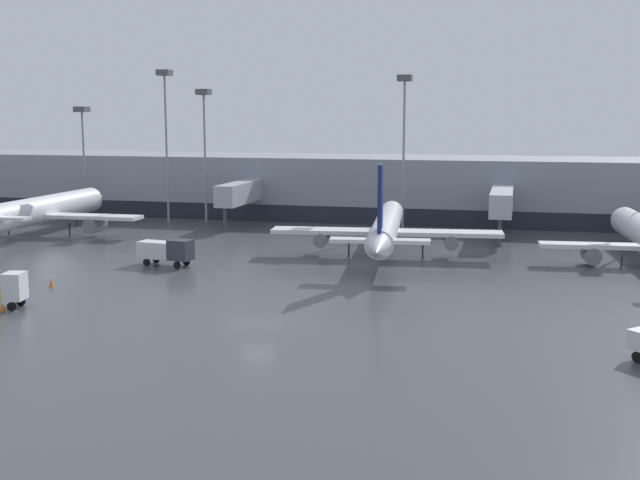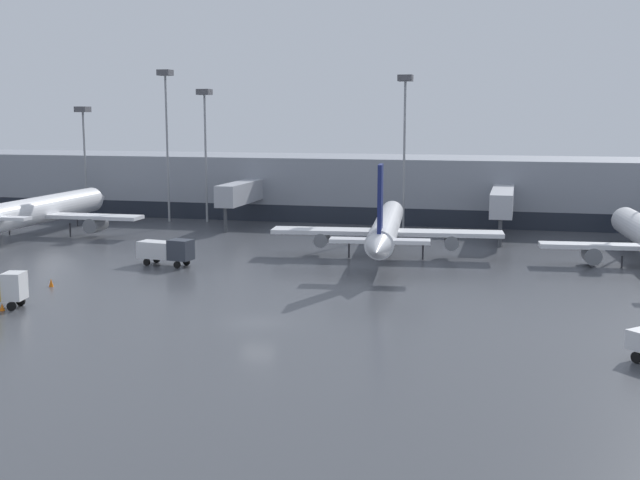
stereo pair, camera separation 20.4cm
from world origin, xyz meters
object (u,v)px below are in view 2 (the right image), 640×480
at_px(parked_jet_2, 41,210).
at_px(service_truck_2, 0,288).
at_px(apron_light_mast_2, 84,129).
at_px(apron_light_mast_0, 166,105).
at_px(parked_jet_0, 386,228).
at_px(traffic_cone_1, 51,283).
at_px(traffic_cone_3, 2,307).
at_px(apron_light_mast_4, 405,110).
at_px(service_truck_1, 166,250).
at_px(apron_light_mast_3, 205,118).

height_order(parked_jet_2, service_truck_2, parked_jet_2).
bearing_deg(apron_light_mast_2, apron_light_mast_0, -5.16).
distance_m(parked_jet_0, traffic_cone_1, 34.13).
bearing_deg(parked_jet_0, parked_jet_2, 76.76).
distance_m(parked_jet_2, apron_light_mast_0, 23.20).
height_order(traffic_cone_1, apron_light_mast_2, apron_light_mast_2).
height_order(traffic_cone_3, apron_light_mast_4, apron_light_mast_4).
xyz_separation_m(service_truck_2, apron_light_mast_0, (-9.04, 51.10, 14.80)).
height_order(parked_jet_0, apron_light_mast_0, apron_light_mast_0).
bearing_deg(service_truck_1, parked_jet_2, 157.26).
bearing_deg(service_truck_1, traffic_cone_1, -105.99).
distance_m(apron_light_mast_2, apron_light_mast_4, 47.66).
xyz_separation_m(traffic_cone_1, apron_light_mast_0, (-8.41, 43.16, 16.04)).
bearing_deg(service_truck_2, traffic_cone_3, -61.78).
bearing_deg(apron_light_mast_3, apron_light_mast_4, -6.03).
distance_m(service_truck_2, traffic_cone_3, 1.64).
relative_size(parked_jet_0, traffic_cone_3, 54.38).
bearing_deg(parked_jet_2, traffic_cone_1, -146.49).
bearing_deg(apron_light_mast_4, traffic_cone_1, -121.67).
bearing_deg(apron_light_mast_0, apron_light_mast_3, 10.37).
bearing_deg(service_truck_1, apron_light_mast_0, 123.61).
height_order(service_truck_2, apron_light_mast_0, apron_light_mast_0).
height_order(parked_jet_2, traffic_cone_3, parked_jet_2).
relative_size(service_truck_1, apron_light_mast_2, 0.37).
relative_size(parked_jet_2, traffic_cone_3, 54.68).
distance_m(service_truck_1, apron_light_mast_0, 37.41).
bearing_deg(apron_light_mast_0, apron_light_mast_4, -3.43).
distance_m(service_truck_1, apron_light_mast_2, 44.28).
distance_m(traffic_cone_1, traffic_cone_3, 8.81).
bearing_deg(traffic_cone_1, service_truck_1, 64.52).
xyz_separation_m(parked_jet_2, apron_light_mast_0, (10.02, 16.18, 13.26)).
distance_m(parked_jet_2, service_truck_1, 28.48).
bearing_deg(apron_light_mast_0, parked_jet_0, -31.93).
distance_m(parked_jet_2, traffic_cone_1, 32.79).
relative_size(service_truck_1, traffic_cone_3, 9.91).
xyz_separation_m(parked_jet_2, traffic_cone_3, (19.69, -35.70, -2.84)).
bearing_deg(traffic_cone_3, apron_light_mast_3, 94.67).
height_order(service_truck_1, apron_light_mast_4, apron_light_mast_4).
xyz_separation_m(apron_light_mast_2, apron_light_mast_4, (47.47, -3.26, 2.63)).
height_order(service_truck_1, traffic_cone_3, service_truck_1).
height_order(parked_jet_0, traffic_cone_3, parked_jet_0).
height_order(traffic_cone_3, apron_light_mast_2, apron_light_mast_2).
bearing_deg(service_truck_2, apron_light_mast_0, 89.52).
xyz_separation_m(traffic_cone_1, apron_light_mast_4, (25.37, 41.14, 15.25)).
xyz_separation_m(parked_jet_0, traffic_cone_3, (-25.09, -30.22, -2.93)).
xyz_separation_m(service_truck_2, traffic_cone_1, (-0.64, 7.94, -1.24)).
relative_size(traffic_cone_3, apron_light_mast_2, 0.04).
relative_size(service_truck_2, apron_light_mast_2, 0.26).
relative_size(service_truck_1, apron_light_mast_4, 0.30).
relative_size(apron_light_mast_2, apron_light_mast_3, 0.87).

